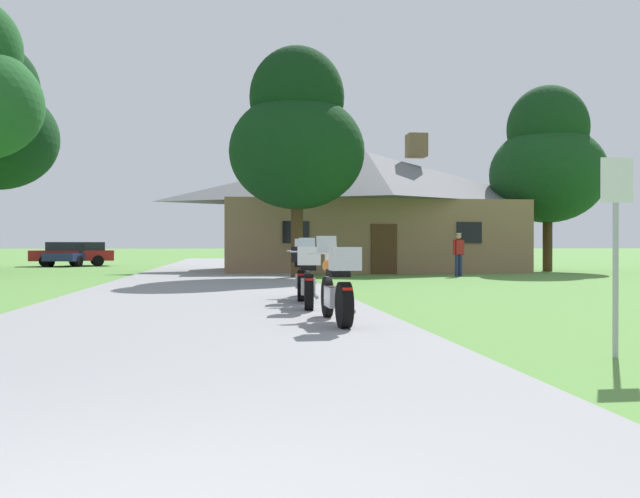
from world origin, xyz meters
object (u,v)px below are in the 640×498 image
at_px(motorcycle_red_farthest_in_row, 302,273).
at_px(parked_red_suv_far_left, 72,253).
at_px(metal_signpost_roadside, 616,232).
at_px(motorcycle_orange_nearest_to_camera, 337,285).
at_px(motorcycle_blue_second_in_row, 308,277).
at_px(tree_by_lodge_front, 297,136).
at_px(bystander_red_shirt_near_lodge, 458,252).
at_px(parked_navy_sedan_far_left, 76,255).
at_px(tree_right_of_lodge, 548,161).

distance_m(motorcycle_red_farthest_in_row, parked_red_suv_far_left, 28.31).
bearing_deg(motorcycle_red_farthest_in_row, metal_signpost_roadside, -64.72).
bearing_deg(motorcycle_red_farthest_in_row, motorcycle_orange_nearest_to_camera, -83.08).
xyz_separation_m(motorcycle_blue_second_in_row, metal_signpost_roadside, (2.68, -5.60, 0.73)).
bearing_deg(tree_by_lodge_front, bystander_red_shirt_near_lodge, 7.70).
bearing_deg(motorcycle_orange_nearest_to_camera, metal_signpost_roadside, -50.96).
relative_size(motorcycle_blue_second_in_row, tree_by_lodge_front, 0.25).
bearing_deg(metal_signpost_roadside, parked_navy_sedan_far_left, 111.16).
relative_size(metal_signpost_roadside, tree_by_lodge_front, 0.25).
relative_size(metal_signpost_roadside, parked_navy_sedan_far_left, 0.47).
bearing_deg(motorcycle_blue_second_in_row, tree_right_of_lodge, 57.78).
bearing_deg(motorcycle_orange_nearest_to_camera, tree_by_lodge_front, 85.53).
height_order(tree_right_of_lodge, parked_red_suv_far_left, tree_right_of_lodge).
xyz_separation_m(motorcycle_orange_nearest_to_camera, tree_right_of_lodge, (13.11, 19.96, 4.55)).
height_order(motorcycle_orange_nearest_to_camera, tree_by_lodge_front, tree_by_lodge_front).
distance_m(motorcycle_blue_second_in_row, parked_navy_sedan_far_left, 30.20).
bearing_deg(parked_navy_sedan_far_left, metal_signpost_roadside, -53.96).
xyz_separation_m(motorcycle_blue_second_in_row, tree_right_of_lodge, (13.24, 17.36, 4.55)).
bearing_deg(bystander_red_shirt_near_lodge, tree_right_of_lodge, -164.83).
distance_m(motorcycle_orange_nearest_to_camera, motorcycle_blue_second_in_row, 2.59).
height_order(tree_by_lodge_front, tree_right_of_lodge, tree_right_of_lodge).
height_order(metal_signpost_roadside, tree_by_lodge_front, tree_by_lodge_front).
bearing_deg(bystander_red_shirt_near_lodge, tree_by_lodge_front, -14.75).
xyz_separation_m(tree_right_of_lodge, parked_navy_sedan_far_left, (-23.69, 10.97, -4.53)).
xyz_separation_m(motorcycle_orange_nearest_to_camera, motorcycle_red_farthest_in_row, (-0.06, 4.53, 0.00)).
height_order(bystander_red_shirt_near_lodge, parked_red_suv_far_left, bystander_red_shirt_near_lodge).
bearing_deg(bystander_red_shirt_near_lodge, parked_navy_sedan_far_left, -63.54).
distance_m(motorcycle_blue_second_in_row, tree_right_of_lodge, 22.30).
xyz_separation_m(tree_by_lodge_front, parked_red_suv_far_left, (-11.55, 16.20, -4.41)).
height_order(bystander_red_shirt_near_lodge, metal_signpost_roadside, metal_signpost_roadside).
distance_m(motorcycle_orange_nearest_to_camera, bystander_red_shirt_near_lodge, 17.01).
relative_size(bystander_red_shirt_near_lodge, parked_navy_sedan_far_left, 0.37).
height_order(motorcycle_orange_nearest_to_camera, metal_signpost_roadside, metal_signpost_roadside).
distance_m(tree_by_lodge_front, tree_right_of_lodge, 13.43).
bearing_deg(bystander_red_shirt_near_lodge, metal_signpost_roadside, 53.36).
bearing_deg(parked_red_suv_far_left, motorcycle_blue_second_in_row, -174.36).
xyz_separation_m(tree_by_lodge_front, parked_navy_sedan_far_left, (-11.40, 16.39, -4.54)).
bearing_deg(motorcycle_blue_second_in_row, tree_by_lodge_front, 90.59).
relative_size(metal_signpost_roadside, parked_red_suv_far_left, 0.43).
xyz_separation_m(motorcycle_red_farthest_in_row, parked_navy_sedan_far_left, (-10.53, 26.40, 0.02)).
bearing_deg(motorcycle_blue_second_in_row, motorcycle_orange_nearest_to_camera, -81.97).
distance_m(motorcycle_red_farthest_in_row, parked_navy_sedan_far_left, 28.42).
distance_m(bystander_red_shirt_near_lodge, parked_navy_sedan_far_left, 23.61).
xyz_separation_m(motorcycle_red_farthest_in_row, bystander_red_shirt_near_lodge, (7.26, 10.88, 0.33)).
bearing_deg(metal_signpost_roadside, motorcycle_red_farthest_in_row, 109.08).
bearing_deg(parked_red_suv_far_left, metal_signpost_roadside, -173.51).
bearing_deg(tree_by_lodge_front, metal_signpost_roadside, -84.34).
distance_m(motorcycle_orange_nearest_to_camera, motorcycle_red_farthest_in_row, 4.53).
relative_size(motorcycle_red_farthest_in_row, metal_signpost_roadside, 0.97).
relative_size(tree_right_of_lodge, parked_navy_sedan_far_left, 1.91).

